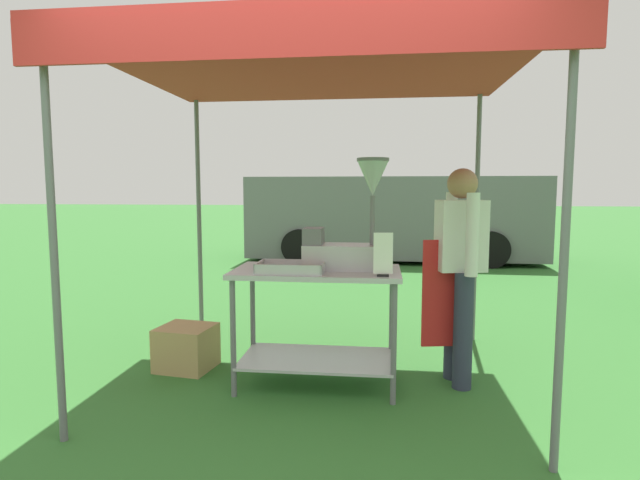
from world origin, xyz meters
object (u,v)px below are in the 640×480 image
(donut_cart, at_px, (317,303))
(menu_sign, at_px, (383,257))
(donut_fryer, at_px, (349,232))
(donut_tray, at_px, (291,269))
(stall_canopy, at_px, (318,72))
(supply_crate, at_px, (186,347))
(vendor, at_px, (459,265))
(van_grey, at_px, (392,217))

(donut_cart, distance_m, menu_sign, 0.66)
(donut_cart, height_order, donut_fryer, donut_fryer)
(donut_tray, bearing_deg, stall_canopy, 55.74)
(stall_canopy, xyz_separation_m, supply_crate, (-1.10, 0.12, -2.12))
(vendor, distance_m, supply_crate, 2.26)
(stall_canopy, distance_m, donut_cart, 1.68)
(donut_tray, distance_m, van_grey, 7.05)
(vendor, distance_m, van_grey, 6.70)
(vendor, bearing_deg, donut_fryer, -172.04)
(donut_cart, xyz_separation_m, vendor, (1.04, 0.16, 0.28))
(stall_canopy, relative_size, donut_fryer, 3.64)
(vendor, bearing_deg, menu_sign, -144.47)
(supply_crate, xyz_separation_m, van_grey, (1.82, 6.63, 0.70))
(stall_canopy, bearing_deg, donut_tray, -124.26)
(stall_canopy, bearing_deg, menu_sign, -35.22)
(donut_cart, height_order, donut_tray, donut_tray)
(stall_canopy, distance_m, menu_sign, 1.42)
(supply_crate, bearing_deg, stall_canopy, -6.20)
(van_grey, bearing_deg, donut_tray, -97.20)
(donut_fryer, height_order, van_grey, van_grey)
(donut_fryer, height_order, menu_sign, donut_fryer)
(donut_cart, relative_size, van_grey, 0.21)
(donut_cart, bearing_deg, donut_fryer, 12.05)
(donut_cart, relative_size, menu_sign, 4.11)
(menu_sign, distance_m, supply_crate, 1.84)
(van_grey, bearing_deg, donut_cart, -95.98)
(menu_sign, bearing_deg, van_grey, 88.06)
(donut_tray, bearing_deg, donut_cart, 41.35)
(donut_fryer, xyz_separation_m, van_grey, (0.49, 6.80, -0.27))
(menu_sign, xyz_separation_m, van_grey, (0.24, 7.09, -0.13))
(donut_cart, height_order, supply_crate, donut_cart)
(vendor, xyz_separation_m, supply_crate, (-2.14, 0.05, -0.73))
(stall_canopy, distance_m, vendor, 1.74)
(supply_crate, bearing_deg, donut_fryer, -7.23)
(donut_tray, xyz_separation_m, van_grey, (0.88, 7.00, -0.02))
(menu_sign, distance_m, vendor, 0.70)
(supply_crate, bearing_deg, donut_tray, -21.31)
(donut_cart, height_order, vendor, vendor)
(donut_tray, relative_size, donut_fryer, 0.59)
(stall_canopy, bearing_deg, donut_fryer, -12.10)
(stall_canopy, distance_m, supply_crate, 2.39)
(donut_tray, distance_m, menu_sign, 0.66)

